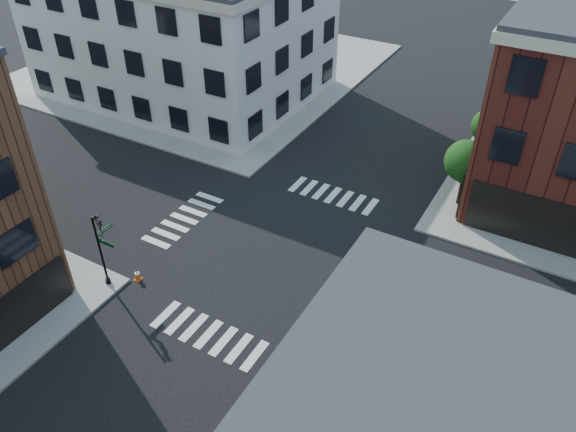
% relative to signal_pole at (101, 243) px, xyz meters
% --- Properties ---
extents(ground, '(120.00, 120.00, 0.00)m').
position_rel_signal_pole_xyz_m(ground, '(6.72, 6.68, -2.86)').
color(ground, black).
rests_on(ground, ground).
extents(sidewalk_nw, '(30.00, 30.00, 0.15)m').
position_rel_signal_pole_xyz_m(sidewalk_nw, '(-14.28, 27.68, -2.78)').
color(sidewalk_nw, gray).
rests_on(sidewalk_nw, ground).
extents(building_nw, '(22.00, 16.00, 11.00)m').
position_rel_signal_pole_xyz_m(building_nw, '(-12.28, 22.68, 2.64)').
color(building_nw, silver).
rests_on(building_nw, ground).
extents(tree_near, '(2.69, 2.69, 4.49)m').
position_rel_signal_pole_xyz_m(tree_near, '(14.28, 16.65, 0.30)').
color(tree_near, black).
rests_on(tree_near, ground).
extents(tree_far, '(2.43, 2.43, 4.07)m').
position_rel_signal_pole_xyz_m(tree_far, '(14.28, 22.65, 0.02)').
color(tree_far, black).
rests_on(tree_far, ground).
extents(signal_pole, '(1.29, 1.24, 4.60)m').
position_rel_signal_pole_xyz_m(signal_pole, '(0.00, 0.00, 0.00)').
color(signal_pole, black).
rests_on(signal_pole, ground).
extents(box_truck, '(7.64, 2.46, 3.43)m').
position_rel_signal_pole_xyz_m(box_truck, '(20.88, 4.84, -1.07)').
color(box_truck, silver).
rests_on(box_truck, ground).
extents(traffic_cone, '(0.39, 0.39, 0.70)m').
position_rel_signal_pole_xyz_m(traffic_cone, '(1.02, 0.98, -2.52)').
color(traffic_cone, '#E05809').
rests_on(traffic_cone, ground).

